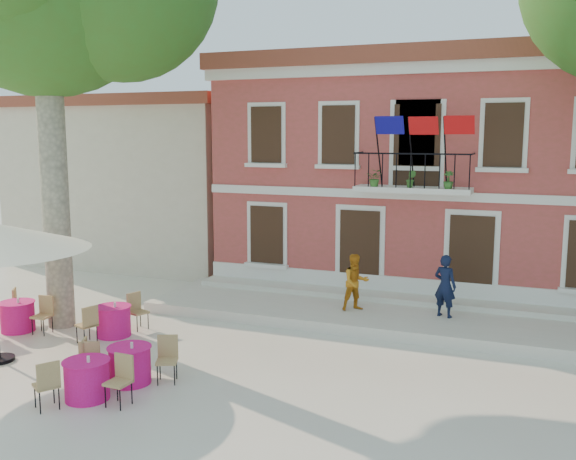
{
  "coord_description": "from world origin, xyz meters",
  "views": [
    {
      "loc": [
        5.3,
        -12.22,
        5.07
      ],
      "look_at": [
        -0.91,
        3.5,
        2.49
      ],
      "focal_mm": 40.0,
      "sensor_mm": 36.0,
      "label": 1
    }
  ],
  "objects_px": {
    "pedestrian_orange": "(356,282)",
    "cafe_table_4": "(130,363)",
    "pedestrian_navy": "(445,286)",
    "cafe_table_1": "(87,378)",
    "cafe_table_3": "(113,320)",
    "cafe_table_0": "(17,315)"
  },
  "relations": [
    {
      "from": "pedestrian_navy",
      "to": "cafe_table_1",
      "type": "relative_size",
      "value": 0.88
    },
    {
      "from": "cafe_table_0",
      "to": "pedestrian_navy",
      "type": "bearing_deg",
      "value": 23.01
    },
    {
      "from": "pedestrian_orange",
      "to": "cafe_table_4",
      "type": "relative_size",
      "value": 0.8
    },
    {
      "from": "cafe_table_3",
      "to": "cafe_table_4",
      "type": "relative_size",
      "value": 1.01
    },
    {
      "from": "cafe_table_1",
      "to": "cafe_table_3",
      "type": "height_order",
      "value": "same"
    },
    {
      "from": "pedestrian_orange",
      "to": "cafe_table_4",
      "type": "height_order",
      "value": "pedestrian_orange"
    },
    {
      "from": "pedestrian_navy",
      "to": "cafe_table_4",
      "type": "distance_m",
      "value": 8.25
    },
    {
      "from": "cafe_table_3",
      "to": "cafe_table_0",
      "type": "bearing_deg",
      "value": -167.47
    },
    {
      "from": "pedestrian_navy",
      "to": "cafe_table_4",
      "type": "bearing_deg",
      "value": 67.86
    },
    {
      "from": "cafe_table_1",
      "to": "cafe_table_3",
      "type": "bearing_deg",
      "value": 119.39
    },
    {
      "from": "cafe_table_3",
      "to": "cafe_table_4",
      "type": "bearing_deg",
      "value": -47.72
    },
    {
      "from": "pedestrian_navy",
      "to": "pedestrian_orange",
      "type": "xyz_separation_m",
      "value": [
        -2.33,
        -0.24,
        -0.05
      ]
    },
    {
      "from": "cafe_table_0",
      "to": "cafe_table_3",
      "type": "relative_size",
      "value": 0.96
    },
    {
      "from": "pedestrian_orange",
      "to": "cafe_table_0",
      "type": "relative_size",
      "value": 0.82
    },
    {
      "from": "cafe_table_3",
      "to": "cafe_table_4",
      "type": "xyz_separation_m",
      "value": [
        2.2,
        -2.42,
        0.0
      ]
    },
    {
      "from": "cafe_table_0",
      "to": "cafe_table_3",
      "type": "xyz_separation_m",
      "value": [
        2.55,
        0.57,
        -0.01
      ]
    },
    {
      "from": "pedestrian_navy",
      "to": "cafe_table_0",
      "type": "xyz_separation_m",
      "value": [
        -10.17,
        -4.32,
        -0.69
      ]
    },
    {
      "from": "cafe_table_4",
      "to": "cafe_table_0",
      "type": "bearing_deg",
      "value": 158.67
    },
    {
      "from": "pedestrian_navy",
      "to": "cafe_table_0",
      "type": "distance_m",
      "value": 11.07
    },
    {
      "from": "cafe_table_0",
      "to": "cafe_table_4",
      "type": "relative_size",
      "value": 0.97
    },
    {
      "from": "pedestrian_navy",
      "to": "cafe_table_1",
      "type": "height_order",
      "value": "pedestrian_navy"
    },
    {
      "from": "cafe_table_4",
      "to": "pedestrian_navy",
      "type": "bearing_deg",
      "value": 48.76
    }
  ]
}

